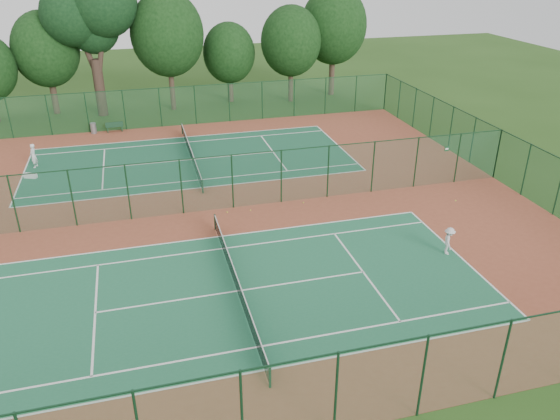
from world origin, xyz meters
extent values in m
plane|color=#254716|center=(0.00, 0.00, 0.00)|extent=(120.00, 120.00, 0.00)
cube|color=brown|center=(0.00, 0.00, 0.01)|extent=(40.00, 36.00, 0.01)
cube|color=#206542|center=(0.00, -9.00, 0.01)|extent=(23.77, 10.97, 0.01)
cube|color=#1B573A|center=(0.00, 9.00, 0.01)|extent=(23.77, 10.97, 0.01)
cube|color=#1A4E2E|center=(0.00, 18.00, 1.75)|extent=(40.00, 0.02, 3.50)
cube|color=#163D20|center=(0.00, 18.00, 3.46)|extent=(40.00, 0.05, 0.05)
cube|color=#1C5531|center=(0.00, -18.00, 1.75)|extent=(40.00, 0.02, 3.50)
cube|color=#12331F|center=(0.00, -18.00, 3.46)|extent=(40.00, 0.05, 0.05)
cube|color=#1B5335|center=(20.00, 0.00, 1.75)|extent=(0.02, 36.00, 3.50)
cube|color=#163D24|center=(20.00, 0.00, 3.46)|extent=(0.05, 36.00, 0.05)
cube|color=#184931|center=(0.00, 0.00, 1.75)|extent=(40.00, 0.02, 3.50)
cube|color=#13361C|center=(0.00, 0.00, 3.46)|extent=(40.00, 0.05, 0.05)
cylinder|color=#12311C|center=(0.00, -15.40, 0.49)|extent=(0.10, 0.10, 0.97)
cylinder|color=#12311C|center=(0.00, -2.60, 0.49)|extent=(0.10, 0.10, 0.97)
cube|color=black|center=(0.00, -9.00, 0.48)|extent=(0.02, 12.80, 0.85)
cube|color=silver|center=(0.00, -9.00, 0.92)|extent=(0.04, 12.80, 0.06)
cylinder|color=#153A23|center=(0.00, 2.60, 0.49)|extent=(0.10, 0.10, 0.97)
cylinder|color=#153A23|center=(0.00, 15.40, 0.49)|extent=(0.10, 0.10, 0.97)
cube|color=black|center=(0.00, 9.00, 0.48)|extent=(0.02, 12.80, 0.85)
cube|color=silver|center=(0.00, 9.00, 0.92)|extent=(0.04, 12.80, 0.06)
imported|color=silver|center=(11.38, -8.48, 0.78)|extent=(0.90, 1.12, 1.51)
imported|color=silver|center=(-11.19, 10.40, 0.91)|extent=(0.60, 0.74, 1.77)
cylinder|color=gray|center=(-7.34, 17.60, 0.46)|extent=(0.51, 0.51, 0.90)
cube|color=#11321C|center=(-6.19, 17.56, 0.23)|extent=(0.10, 0.40, 0.44)
cube|color=#11321C|center=(-5.01, 17.64, 0.23)|extent=(0.10, 0.40, 0.44)
cube|color=#11321C|center=(-5.60, 17.60, 0.47)|extent=(1.51, 0.51, 0.05)
cube|color=#11321C|center=(-5.59, 17.40, 0.70)|extent=(1.48, 0.15, 0.44)
cube|color=silver|center=(-11.26, 8.33, 0.17)|extent=(0.93, 0.64, 0.33)
sphere|color=#EEF238|center=(2.46, -0.73, 0.04)|extent=(0.06, 0.06, 0.06)
sphere|color=#B6C72E|center=(5.91, -0.56, 0.05)|extent=(0.07, 0.07, 0.07)
sphere|color=gold|center=(1.03, -0.65, 0.05)|extent=(0.08, 0.08, 0.08)
cylinder|color=#32221B|center=(-6.68, 23.21, 2.61)|extent=(0.96, 0.96, 5.23)
cylinder|color=#32221B|center=(-7.46, 23.47, 6.53)|extent=(1.77, 0.52, 5.20)
cylinder|color=#32221B|center=(-5.89, 23.03, 6.79)|extent=(1.65, 0.49, 5.64)
sphere|color=black|center=(-8.07, 23.47, 9.15)|extent=(5.57, 5.57, 5.57)
sphere|color=black|center=(-5.37, 23.03, 10.02)|extent=(5.92, 5.92, 5.92)
sphere|color=black|center=(-6.50, 23.90, 7.84)|extent=(4.53, 4.53, 4.53)
camera|label=1|loc=(-3.61, -30.17, 14.77)|focal=35.00mm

